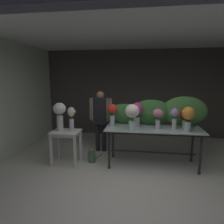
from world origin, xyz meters
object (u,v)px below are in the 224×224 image
vase_rosy_carnations (158,116)px  vase_scarlet_peonies (112,112)px  vase_ivory_freesia (132,114)px  vase_magenta_snapdragons (137,112)px  vase_crimson_dahlias (185,116)px  watering_can (92,156)px  vase_sunset_hydrangea (188,116)px  florist (101,114)px  side_table_white (66,136)px  vase_white_roses_tall (60,114)px  vase_cream_lisianthus_tall (72,117)px  display_table_glass (153,134)px  vase_lilac_ranunculus (174,117)px

vase_rosy_carnations → vase_scarlet_peonies: bearing=172.5°
vase_ivory_freesia → vase_scarlet_peonies: size_ratio=1.11×
vase_ivory_freesia → vase_scarlet_peonies: (-0.45, 0.34, -0.03)m
vase_magenta_snapdragons → vase_crimson_dahlias: vase_magenta_snapdragons is taller
vase_magenta_snapdragons → watering_can: (-1.00, -0.09, -1.04)m
vase_sunset_hydrangea → vase_rosy_carnations: size_ratio=1.17×
vase_rosy_carnations → florist: bearing=150.7°
vase_ivory_freesia → vase_magenta_snapdragons: bearing=76.1°
side_table_white → vase_rosy_carnations: 2.04m
vase_scarlet_peonies → vase_white_roses_tall: (-1.12, -0.23, -0.02)m
vase_rosy_carnations → vase_cream_lisianthus_tall: bearing=-178.4°
side_table_white → vase_magenta_snapdragons: bearing=9.1°
vase_crimson_dahlias → watering_can: bearing=-176.6°
vase_magenta_snapdragons → vase_ivory_freesia: 0.37m
vase_scarlet_peonies → vase_sunset_hydrangea: bearing=-9.0°
side_table_white → vase_scarlet_peonies: vase_scarlet_peonies is taller
side_table_white → vase_cream_lisianthus_tall: vase_cream_lisianthus_tall is taller
vase_cream_lisianthus_tall → watering_can: size_ratio=1.50×
vase_rosy_carnations → vase_scarlet_peonies: size_ratio=0.88×
vase_crimson_dahlias → vase_cream_lisianthus_tall: vase_cream_lisianthus_tall is taller
side_table_white → vase_white_roses_tall: 0.52m
vase_crimson_dahlias → vase_ivory_freesia: bearing=-160.8°
vase_ivory_freesia → vase_sunset_hydrangea: size_ratio=1.08×
display_table_glass → vase_cream_lisianthus_tall: bearing=-175.5°
vase_magenta_snapdragons → vase_rosy_carnations: (0.44, -0.15, -0.04)m
florist → vase_ivory_freesia: florist is taller
vase_sunset_hydrangea → vase_lilac_ranunculus: size_ratio=1.14×
vase_cream_lisianthus_tall → vase_sunset_hydrangea: bearing=-1.6°
florist → vase_cream_lisianthus_tall: size_ratio=3.02×
vase_crimson_dahlias → watering_can: 2.25m
vase_ivory_freesia → vase_sunset_hydrangea: vase_ivory_freesia is taller
vase_scarlet_peonies → watering_can: (-0.46, -0.07, -1.03)m
florist → vase_lilac_ranunculus: bearing=-22.9°
vase_magenta_snapdragons → vase_scarlet_peonies: (-0.54, -0.02, -0.01)m
display_table_glass → vase_sunset_hydrangea: (0.65, -0.21, 0.44)m
side_table_white → vase_crimson_dahlias: 2.62m
vase_lilac_ranunculus → watering_can: size_ratio=1.24×
florist → vase_scarlet_peonies: size_ratio=3.28×
vase_crimson_dahlias → vase_cream_lisianthus_tall: 2.45m
florist → vase_rosy_carnations: size_ratio=3.73×
vase_rosy_carnations → watering_can: bearing=177.7°
vase_sunset_hydrangea → vase_rosy_carnations: bearing=168.3°
florist → vase_scarlet_peonies: (0.39, -0.64, 0.18)m
side_table_white → vase_crimson_dahlias: size_ratio=1.84×
vase_magenta_snapdragons → watering_can: vase_magenta_snapdragons is taller
vase_sunset_hydrangea → vase_rosy_carnations: (-0.57, 0.12, -0.03)m
florist → vase_ivory_freesia: 1.31m
florist → vase_sunset_hydrangea: (1.94, -0.89, 0.18)m
florist → vase_rosy_carnations: 1.58m
vase_magenta_snapdragons → vase_white_roses_tall: (-1.66, -0.25, -0.03)m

